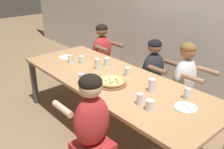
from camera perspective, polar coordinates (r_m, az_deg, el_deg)
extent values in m
plane|color=#896B4C|center=(3.44, 0.00, -12.29)|extent=(18.00, 18.00, 0.00)
cube|color=tan|center=(3.07, 0.00, -1.20)|extent=(2.78, 1.02, 0.04)
cube|color=#4C4C51|center=(4.06, -17.37, -1.77)|extent=(0.07, 0.07, 0.71)
cube|color=#4C4C51|center=(4.45, -6.90, 1.38)|extent=(0.07, 0.07, 0.71)
cylinder|color=brown|center=(2.91, -0.10, -2.07)|extent=(0.36, 0.36, 0.02)
torus|color=tan|center=(2.89, -0.10, -1.48)|extent=(0.32, 0.32, 0.04)
cylinder|color=#E5C675|center=(2.89, -0.10, -1.60)|extent=(0.27, 0.27, 0.03)
cylinder|color=#C6422D|center=(2.88, 1.12, -1.27)|extent=(0.02, 0.02, 0.01)
cylinder|color=#C6422D|center=(2.81, -0.39, -1.94)|extent=(0.02, 0.02, 0.01)
cylinder|color=#C6422D|center=(2.89, -0.60, -1.18)|extent=(0.02, 0.02, 0.01)
cylinder|color=#C6422D|center=(2.87, -1.42, -1.43)|extent=(0.02, 0.02, 0.01)
cylinder|color=#C6422D|center=(2.82, 1.19, -1.82)|extent=(0.02, 0.02, 0.01)
cylinder|color=#C6422D|center=(2.83, 0.02, -1.75)|extent=(0.02, 0.02, 0.01)
cylinder|color=#C6422D|center=(2.91, 0.95, -1.06)|extent=(0.02, 0.02, 0.01)
cylinder|color=white|center=(2.54, 16.48, -7.24)|extent=(0.22, 0.22, 0.01)
cube|color=#B7B7BC|center=(2.53, 16.50, -7.06)|extent=(0.15, 0.05, 0.01)
cylinder|color=white|center=(3.84, -10.64, 3.93)|extent=(0.19, 0.19, 0.01)
cube|color=#B7B7BC|center=(3.84, -10.65, 4.06)|extent=(0.03, 0.14, 0.01)
cylinder|color=silver|center=(3.61, -9.50, 3.56)|extent=(0.07, 0.07, 0.11)
cylinder|color=#1EA8DB|center=(3.61, -9.48, 3.33)|extent=(0.06, 0.06, 0.08)
cylinder|color=black|center=(3.59, -9.38, 3.70)|extent=(0.00, 0.02, 0.14)
cylinder|color=silver|center=(2.93, -7.02, -0.92)|extent=(0.07, 0.07, 0.12)
cylinder|color=black|center=(2.94, -6.99, -1.39)|extent=(0.06, 0.06, 0.07)
cylinder|color=silver|center=(3.12, 3.49, 0.65)|extent=(0.06, 0.06, 0.11)
cylinder|color=black|center=(3.13, 3.48, 0.24)|extent=(0.05, 0.05, 0.06)
cylinder|color=silver|center=(2.41, 8.60, -6.89)|extent=(0.08, 0.08, 0.10)
cylinder|color=black|center=(2.42, 8.57, -7.31)|extent=(0.07, 0.07, 0.06)
cylinder|color=silver|center=(2.75, 9.08, -2.45)|extent=(0.08, 0.08, 0.15)
cylinder|color=black|center=(2.75, 9.06, -2.73)|extent=(0.07, 0.07, 0.12)
cylinder|color=silver|center=(2.48, 6.36, -5.62)|extent=(0.06, 0.06, 0.12)
cylinder|color=black|center=(2.49, 6.35, -5.87)|extent=(0.06, 0.06, 0.09)
cylinder|color=silver|center=(3.57, -6.96, 3.44)|extent=(0.07, 0.07, 0.10)
cylinder|color=black|center=(3.58, -6.94, 3.03)|extent=(0.06, 0.06, 0.05)
cylinder|color=silver|center=(3.33, -3.36, 2.46)|extent=(0.07, 0.07, 0.14)
cylinder|color=silver|center=(3.34, -3.35, 2.00)|extent=(0.06, 0.06, 0.08)
cylinder|color=silver|center=(2.68, 16.80, -4.16)|extent=(0.07, 0.07, 0.12)
cylinder|color=black|center=(2.70, 16.73, -4.67)|extent=(0.06, 0.06, 0.07)
cylinder|color=silver|center=(3.44, -1.18, 2.93)|extent=(0.07, 0.07, 0.11)
cylinder|color=black|center=(3.45, -1.18, 2.50)|extent=(0.06, 0.06, 0.05)
cube|color=silver|center=(3.48, 15.38, -8.08)|extent=(0.32, 0.34, 0.48)
ellipsoid|color=silver|center=(3.25, 16.30, -0.60)|extent=(0.24, 0.36, 0.51)
sphere|color=#9E7051|center=(3.13, 17.01, 5.22)|extent=(0.19, 0.19, 0.19)
ellipsoid|color=brown|center=(3.12, 17.08, 5.81)|extent=(0.20, 0.20, 0.14)
cylinder|color=#9E7051|center=(3.26, 21.16, 0.77)|extent=(0.28, 0.06, 0.06)
cylinder|color=#9E7051|center=(2.98, 17.96, -0.87)|extent=(0.28, 0.06, 0.06)
ellipsoid|color=#B22D2D|center=(2.29, -4.63, -10.54)|extent=(0.24, 0.36, 0.50)
sphere|color=beige|center=(2.11, -4.93, -2.70)|extent=(0.20, 0.20, 0.20)
ellipsoid|color=black|center=(2.10, -4.96, -1.83)|extent=(0.21, 0.21, 0.14)
cylinder|color=beige|center=(2.31, -11.24, -7.70)|extent=(0.28, 0.06, 0.06)
cylinder|color=beige|center=(2.46, -4.37, -5.13)|extent=(0.28, 0.06, 0.06)
cube|color=#232328|center=(3.73, 8.95, -5.16)|extent=(0.32, 0.34, 0.48)
ellipsoid|color=#232328|center=(3.54, 9.41, 1.47)|extent=(0.24, 0.36, 0.45)
sphere|color=brown|center=(3.43, 9.75, 6.33)|extent=(0.19, 0.19, 0.19)
ellipsoid|color=black|center=(3.42, 9.79, 6.86)|extent=(0.19, 0.19, 0.13)
cylinder|color=brown|center=(3.52, 13.85, 2.46)|extent=(0.28, 0.06, 0.06)
cylinder|color=brown|center=(3.26, 10.31, 1.09)|extent=(0.28, 0.06, 0.06)
cube|color=#B22D2D|center=(4.47, -2.19, 0.08)|extent=(0.32, 0.34, 0.48)
ellipsoid|color=#B22D2D|center=(4.30, -2.29, 5.86)|extent=(0.24, 0.36, 0.46)
sphere|color=brown|center=(4.22, -2.36, 10.09)|extent=(0.20, 0.20, 0.20)
ellipsoid|color=black|center=(4.21, -2.37, 10.55)|extent=(0.20, 0.20, 0.14)
cylinder|color=brown|center=(4.23, 1.27, 6.84)|extent=(0.28, 0.06, 0.06)
cylinder|color=brown|center=(4.02, -2.37, 5.93)|extent=(0.28, 0.06, 0.06)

